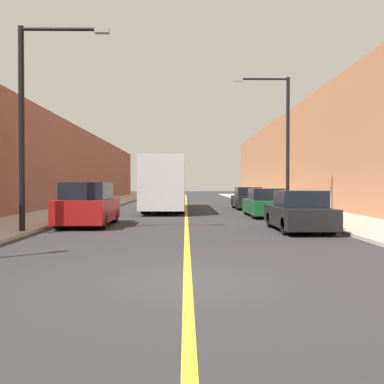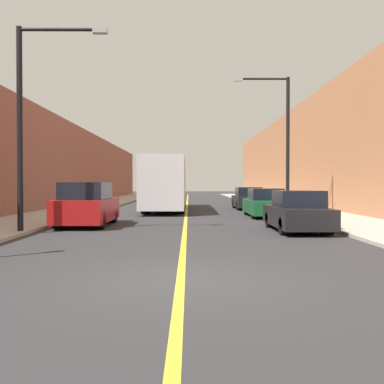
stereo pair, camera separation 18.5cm
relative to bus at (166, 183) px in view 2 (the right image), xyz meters
name	(u,v)px [view 2 (the right image)]	position (x,y,z in m)	size (l,w,h in m)	color
ground_plane	(181,280)	(1.36, -21.81, -1.80)	(200.00, 200.00, 0.00)	#2D2D30
sidewalk_left	(101,204)	(-5.92, 8.19, -1.74)	(3.72, 72.00, 0.11)	#B2AA9E
sidewalk_right	(272,204)	(8.64, 8.19, -1.74)	(3.72, 72.00, 0.11)	#B2AA9E
building_row_left	(56,165)	(-9.77, 8.19, 1.52)	(4.00, 72.00, 6.64)	brown
building_row_right	(318,156)	(12.49, 8.19, 2.36)	(4.00, 72.00, 8.31)	#B2724C
road_center_line	(187,204)	(1.36, 8.19, -1.79)	(0.16, 72.00, 0.01)	gold
bus	(166,183)	(0.00, 0.00, 0.00)	(2.51, 12.43, 3.36)	silver
parked_suv_left	(87,206)	(-2.74, -11.24, -0.96)	(1.97, 4.54, 1.81)	maroon
car_right_near	(297,213)	(5.53, -13.37, -1.12)	(1.80, 4.39, 1.51)	black
car_right_mid	(265,204)	(5.56, -6.13, -1.11)	(1.82, 4.74, 1.51)	#145128
car_right_far	(248,199)	(5.63, 1.18, -1.11)	(1.84, 4.67, 1.53)	black
street_lamp_left	(29,112)	(-4.04, -14.30, 2.45)	(3.15, 0.24, 7.07)	black
street_lamp_right	(282,134)	(6.78, -4.73, 2.73)	(3.15, 0.24, 7.63)	black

